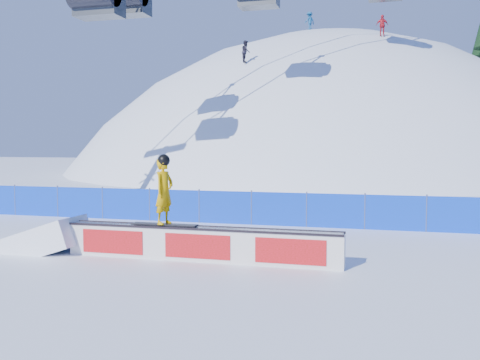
# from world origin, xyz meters

# --- Properties ---
(ground) EXTENTS (160.00, 160.00, 0.00)m
(ground) POSITION_xyz_m (0.00, 0.00, 0.00)
(ground) COLOR white
(ground) RESTS_ON ground
(snow_hill) EXTENTS (64.00, 64.00, 64.00)m
(snow_hill) POSITION_xyz_m (0.00, 42.00, -18.00)
(snow_hill) COLOR silver
(snow_hill) RESTS_ON ground
(safety_fence) EXTENTS (22.05, 0.05, 1.30)m
(safety_fence) POSITION_xyz_m (0.00, 4.50, 0.60)
(safety_fence) COLOR #0837C8
(safety_fence) RESTS_ON ground
(rail_box) EXTENTS (7.17, 0.52, 0.86)m
(rail_box) POSITION_xyz_m (1.17, -1.57, 0.42)
(rail_box) COLOR silver
(rail_box) RESTS_ON ground
(snow_ramp) EXTENTS (2.19, 1.37, 1.36)m
(snow_ramp) POSITION_xyz_m (-3.31, -1.55, 0.00)
(snow_ramp) COLOR white
(snow_ramp) RESTS_ON ground
(snowboarder) EXTENTS (1.74, 0.69, 1.82)m
(snowboarder) POSITION_xyz_m (0.20, -1.56, 1.75)
(snowboarder) COLOR black
(snowboarder) RESTS_ON rail_box
(distant_skiers) EXTENTS (18.61, 12.06, 7.89)m
(distant_skiers) POSITION_xyz_m (2.25, 30.63, 11.45)
(distant_skiers) COLOR black
(distant_skiers) RESTS_ON ground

